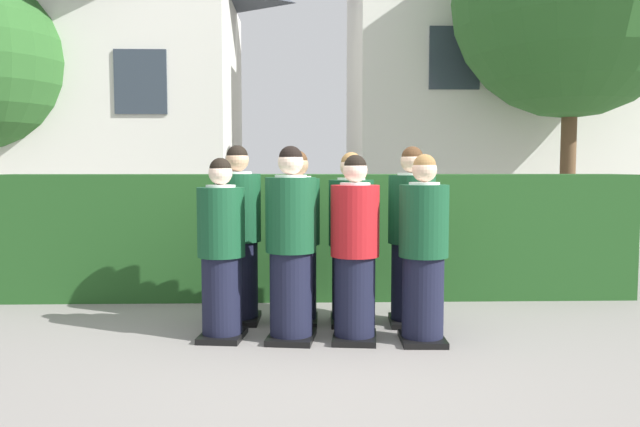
# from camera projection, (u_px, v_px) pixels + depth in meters

# --- Properties ---
(ground_plane) EXTENTS (60.00, 60.00, 0.00)m
(ground_plane) POSITION_uv_depth(u_px,v_px,m) (321.00, 341.00, 5.12)
(ground_plane) COLOR gray
(student_front_row_0) EXTENTS (0.40, 0.51, 1.53)m
(student_front_row_0) POSITION_uv_depth(u_px,v_px,m) (221.00, 254.00, 5.13)
(student_front_row_0) COLOR black
(student_front_row_0) RESTS_ON ground
(student_front_row_1) EXTENTS (0.44, 0.54, 1.63)m
(student_front_row_1) POSITION_uv_depth(u_px,v_px,m) (291.00, 249.00, 5.08)
(student_front_row_1) COLOR black
(student_front_row_1) RESTS_ON ground
(student_in_red_blazer) EXTENTS (0.41, 0.51, 1.56)m
(student_in_red_blazer) POSITION_uv_depth(u_px,v_px,m) (355.00, 253.00, 5.07)
(student_in_red_blazer) COLOR black
(student_in_red_blazer) RESTS_ON ground
(student_front_row_3) EXTENTS (0.41, 0.46, 1.56)m
(student_front_row_3) POSITION_uv_depth(u_px,v_px,m) (423.00, 254.00, 5.02)
(student_front_row_3) COLOR black
(student_front_row_3) RESTS_ON ground
(student_rear_row_0) EXTENTS (0.43, 0.52, 1.66)m
(student_rear_row_0) POSITION_uv_depth(u_px,v_px,m) (238.00, 238.00, 5.70)
(student_rear_row_0) COLOR black
(student_rear_row_0) RESTS_ON ground
(student_rear_row_1) EXTENTS (0.42, 0.47, 1.61)m
(student_rear_row_1) POSITION_uv_depth(u_px,v_px,m) (297.00, 241.00, 5.66)
(student_rear_row_1) COLOR black
(student_rear_row_1) RESTS_ON ground
(student_rear_row_2) EXTENTS (0.41, 0.51, 1.59)m
(student_rear_row_2) POSITION_uv_depth(u_px,v_px,m) (351.00, 243.00, 5.63)
(student_rear_row_2) COLOR black
(student_rear_row_2) RESTS_ON ground
(student_rear_row_3) EXTENTS (0.43, 0.50, 1.64)m
(student_rear_row_3) POSITION_uv_depth(u_px,v_px,m) (411.00, 240.00, 5.61)
(student_rear_row_3) COLOR black
(student_rear_row_3) RESTS_ON ground
(hedge) EXTENTS (7.00, 0.70, 1.37)m
(hedge) POSITION_uv_depth(u_px,v_px,m) (316.00, 236.00, 6.85)
(hedge) COLOR #214C1E
(hedge) RESTS_ON ground
(school_building_main) EXTENTS (6.26, 4.08, 7.21)m
(school_building_main) POSITION_uv_depth(u_px,v_px,m) (495.00, 59.00, 12.69)
(school_building_main) COLOR silver
(school_building_main) RESTS_ON ground
(school_building_annex) EXTENTS (5.40, 3.54, 6.23)m
(school_building_annex) POSITION_uv_depth(u_px,v_px,m) (105.00, 79.00, 12.10)
(school_building_annex) COLOR silver
(school_building_annex) RESTS_ON ground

